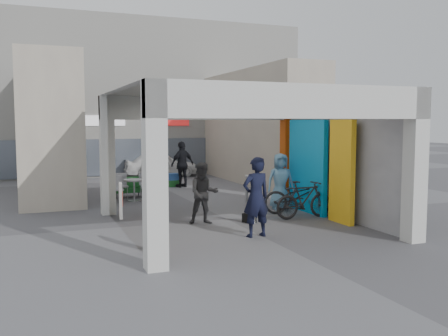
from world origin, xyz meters
name	(u,v)px	position (x,y,z in m)	size (l,w,h in m)	color
ground	(227,219)	(0.00, 0.00, 0.00)	(90.00, 90.00, 0.00)	#5C5C61
arcade_canopy	(257,138)	(0.54, -0.82, 2.30)	(6.40, 6.45, 6.40)	beige
far_building	(131,98)	(0.00, 13.99, 3.99)	(18.00, 4.08, 8.00)	white
plaza_bldg_left	(47,128)	(-4.50, 7.50, 2.50)	(2.00, 9.00, 5.00)	#B9AE99
plaza_bldg_right	(259,127)	(4.50, 7.50, 2.50)	(2.00, 9.00, 5.00)	#B9AE99
bollard_left	(155,193)	(-1.45, 2.57, 0.47)	(0.09, 0.09, 0.95)	#979AA0
bollard_center	(202,191)	(0.09, 2.39, 0.49)	(0.09, 0.09, 0.98)	#979AA0
bollard_right	(247,190)	(1.59, 2.20, 0.48)	(0.09, 0.09, 0.95)	#979AA0
advert_board_near	(154,229)	(-2.75, -2.78, 0.51)	(0.19, 0.56, 1.00)	silver
advert_board_far	(121,200)	(-2.75, 1.31, 0.51)	(0.17, 0.56, 1.00)	silver
cafe_set	(129,191)	(-1.93, 4.46, 0.32)	(1.51, 1.22, 0.91)	#9B9A9F
produce_stand	(128,189)	(-1.85, 5.19, 0.28)	(1.08, 0.58, 0.71)	black
crate_stack	(173,180)	(0.49, 7.46, 0.28)	(0.50, 0.41, 0.56)	#185720
border_collie	(251,213)	(0.40, -0.72, 0.26)	(0.24, 0.48, 0.66)	black
man_with_dog	(256,197)	(-0.15, -2.24, 0.96)	(0.70, 0.46, 1.91)	black
man_back_turned	(204,193)	(-0.81, -0.35, 0.83)	(0.81, 0.63, 1.66)	#38383A
man_elderly	(280,181)	(2.17, 0.93, 0.88)	(0.86, 0.56, 1.76)	#5F94BA
man_crates	(182,164)	(0.82, 7.16, 0.96)	(1.13, 0.47, 1.93)	black
bicycle_front	(298,196)	(2.30, 0.05, 0.54)	(0.72, 2.06, 1.08)	black
bicycle_rear	(304,199)	(2.10, -0.67, 0.54)	(0.51, 1.80, 1.08)	black
white_van	(161,164)	(0.97, 11.50, 0.62)	(1.46, 3.63, 1.24)	white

